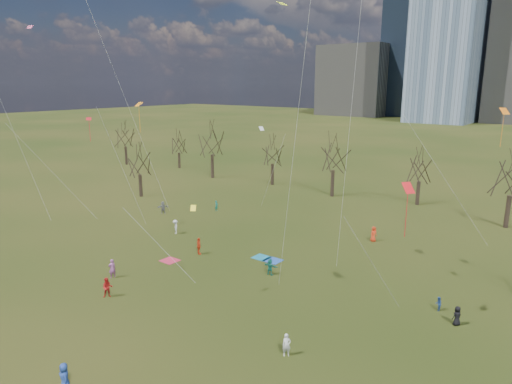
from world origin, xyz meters
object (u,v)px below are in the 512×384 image
Objects in this scene: blanket_crimson at (170,261)px; person_1 at (287,345)px; person_0 at (65,377)px; blanket_navy at (273,260)px; person_4 at (199,246)px; person_2 at (107,288)px; blanket_teal at (261,257)px.

person_1 reaches higher than blanket_crimson.
blanket_crimson is 0.94× the size of person_0.
person_4 is at bearing -154.99° from blanket_navy.
blanket_navy is 0.94× the size of person_0.
person_4 reaches higher than person_1.
person_0 reaches higher than person_1.
person_2 is (-6.02, -14.51, 0.82)m from blanket_navy.
person_2 is (1.93, -8.32, 0.82)m from blanket_crimson.
person_0 is (9.99, -16.66, 0.84)m from blanket_crimson.
blanket_navy is 1.00× the size of blanket_crimson.
person_1 is (11.35, -12.35, 0.74)m from blanket_teal.
person_0 is at bearing -81.52° from blanket_teal.
person_1 is at bearing -51.17° from blanket_navy.
blanket_teal is at bearing 115.07° from person_0.
blanket_teal is 9.01m from blanket_crimson.
blanket_crimson is 19.00m from person_1.
person_4 reaches higher than blanket_navy.
blanket_teal is 23.07m from person_0.
person_2 reaches higher than person_1.
person_2 is 11.32m from person_4.
person_2 is 0.95× the size of person_4.
person_1 is at bearing -47.41° from blanket_teal.
person_1 is (9.98, -12.40, 0.74)m from blanket_navy.
person_1 is 19.22m from person_4.
person_2 is at bearing -107.85° from blanket_teal.
person_0 is 13.13m from person_1.
blanket_teal is 6.43m from person_4.
blanket_teal is 1.37m from blanket_navy.
person_1 is (17.94, -6.21, 0.74)m from blanket_crimson.
person_0 is at bearing 144.71° from person_4.
person_0 reaches higher than person_2.
person_0 is 11.60m from person_2.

